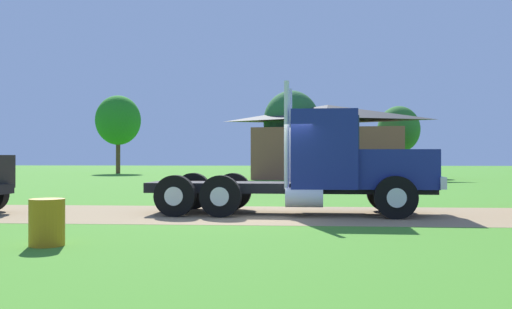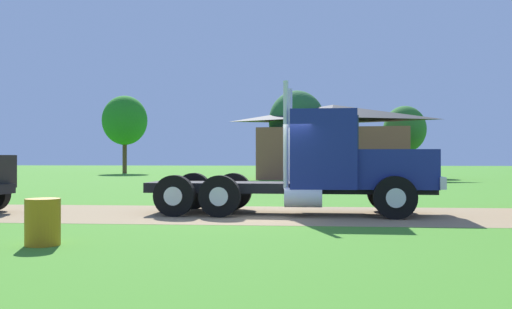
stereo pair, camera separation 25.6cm
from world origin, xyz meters
The scene contains 8 objects.
ground_plane centered at (0.00, 0.00, 0.00)m, with size 200.00×200.00×0.00m, color #418124.
dirt_track centered at (0.00, 0.00, 0.00)m, with size 120.00×5.32×0.01m, color #937955.
truck_foreground_white centered at (1.69, 0.23, 1.35)m, with size 8.25×2.84×3.68m.
steel_barrel centered at (-3.68, -6.05, 0.43)m, with size 0.63×0.63×0.85m, color #B27214.
shed_building centered at (3.08, 27.39, 2.68)m, with size 11.84×6.68×5.57m.
tree_left centered at (-17.48, 41.48, 5.40)m, with size 4.58×4.58×7.95m.
tree_mid centered at (0.33, 28.57, 4.40)m, with size 4.34×4.34×6.80m.
tree_right centered at (9.07, 31.81, 3.90)m, with size 3.46×3.46×5.83m.
Camera 1 is at (0.89, -16.24, 1.60)m, focal length 40.61 mm.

